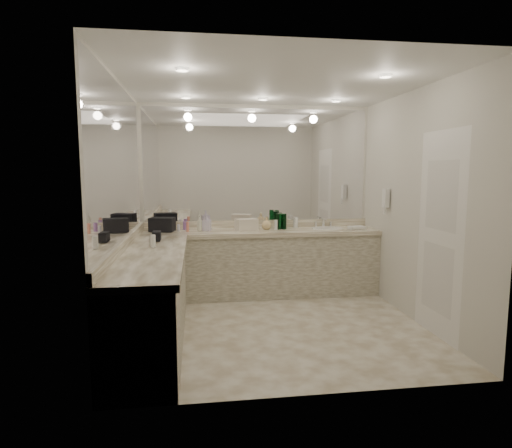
{
  "coord_description": "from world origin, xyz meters",
  "views": [
    {
      "loc": [
        -0.84,
        -4.48,
        1.69
      ],
      "look_at": [
        -0.16,
        0.4,
        1.08
      ],
      "focal_mm": 30.0,
      "sensor_mm": 36.0,
      "label": 1
    }
  ],
  "objects": [
    {
      "name": "backsplash_back",
      "position": [
        0.0,
        1.48,
        0.95
      ],
      "size": [
        3.2,
        0.04,
        0.1
      ],
      "primitive_type": "cube",
      "color": "#EEE5CB",
      "rests_on": "vanity_back_top"
    },
    {
      "name": "amenity_bottle_0",
      "position": [
        -1.26,
        1.33,
        0.96
      ],
      "size": [
        0.06,
        0.06,
        0.13
      ],
      "primitive_type": "cylinder",
      "color": "#9966B2",
      "rests_on": "vanity_back_top"
    },
    {
      "name": "cream_cosmetic_case",
      "position": [
        -0.19,
        1.18,
        0.98
      ],
      "size": [
        0.32,
        0.25,
        0.16
      ],
      "primitive_type": "cube",
      "rotation": [
        0.0,
        0.0,
        0.28
      ],
      "color": "beige",
      "rests_on": "vanity_back_top"
    },
    {
      "name": "faucet",
      "position": [
        0.95,
        1.41,
        0.97
      ],
      "size": [
        0.24,
        0.16,
        0.14
      ],
      "primitive_type": "cube",
      "color": "silver",
      "rests_on": "vanity_back_top"
    },
    {
      "name": "mirror_back",
      "position": [
        0.0,
        1.49,
        1.77
      ],
      "size": [
        3.12,
        0.01,
        1.55
      ],
      "primitive_type": "cube",
      "color": "white",
      "rests_on": "wall_back"
    },
    {
      "name": "door",
      "position": [
        1.59,
        -0.5,
        1.05
      ],
      "size": [
        0.02,
        0.82,
        2.1
      ],
      "primitive_type": "cube",
      "color": "white",
      "rests_on": "wall_right"
    },
    {
      "name": "sink",
      "position": [
        0.95,
        1.2,
        0.9
      ],
      "size": [
        0.44,
        0.44,
        0.03
      ],
      "primitive_type": "cylinder",
      "color": "white",
      "rests_on": "vanity_back_top"
    },
    {
      "name": "backsplash_left",
      "position": [
        -1.58,
        0.0,
        0.95
      ],
      "size": [
        0.04,
        3.0,
        0.1
      ],
      "primitive_type": "cube",
      "color": "#EEE5CB",
      "rests_on": "vanity_left_top"
    },
    {
      "name": "black_toiletry_bag",
      "position": [
        -1.3,
        1.17,
        0.99
      ],
      "size": [
        0.35,
        0.26,
        0.18
      ],
      "primitive_type": "cube",
      "rotation": [
        0.0,
        0.0,
        -0.22
      ],
      "color": "black",
      "rests_on": "vanity_back_top"
    },
    {
      "name": "green_bottle_2",
      "position": [
        0.31,
        1.25,
        1.0
      ],
      "size": [
        0.07,
        0.07,
        0.19
      ],
      "primitive_type": "cylinder",
      "color": "#0A511F",
      "rests_on": "vanity_back_top"
    },
    {
      "name": "wall_right",
      "position": [
        1.6,
        0.0,
        1.3
      ],
      "size": [
        0.02,
        3.0,
        2.6
      ],
      "primitive_type": "cube",
      "color": "beige",
      "rests_on": "floor"
    },
    {
      "name": "black_bag_spill",
      "position": [
        -1.3,
        0.44,
        0.95
      ],
      "size": [
        0.09,
        0.19,
        0.11
      ],
      "primitive_type": "cube",
      "rotation": [
        0.0,
        0.0,
        0.01
      ],
      "color": "black",
      "rests_on": "vanity_left_top"
    },
    {
      "name": "hand_towel",
      "position": [
        1.34,
        1.11,
        0.92
      ],
      "size": [
        0.24,
        0.18,
        0.04
      ],
      "primitive_type": "cube",
      "rotation": [
        0.0,
        0.0,
        0.15
      ],
      "color": "white",
      "rests_on": "vanity_back_top"
    },
    {
      "name": "vanity_back_base",
      "position": [
        0.0,
        1.2,
        0.42
      ],
      "size": [
        3.2,
        0.6,
        0.84
      ],
      "primitive_type": "cube",
      "color": "beige",
      "rests_on": "floor"
    },
    {
      "name": "vanity_back_top",
      "position": [
        0.0,
        1.19,
        0.87
      ],
      "size": [
        3.2,
        0.64,
        0.06
      ],
      "primitive_type": "cube",
      "color": "#EEE5CB",
      "rests_on": "vanity_back_base"
    },
    {
      "name": "soap_bottle_c",
      "position": [
        0.1,
        1.23,
        0.99
      ],
      "size": [
        0.17,
        0.17,
        0.17
      ],
      "primitive_type": "imported",
      "rotation": [
        0.0,
        0.0,
        0.36
      ],
      "color": "#DCBF84",
      "rests_on": "vanity_back_top"
    },
    {
      "name": "green_bottle_3",
      "position": [
        0.34,
        1.22,
        1.01
      ],
      "size": [
        0.07,
        0.07,
        0.21
      ],
      "primitive_type": "cylinder",
      "color": "#0A511F",
      "rests_on": "vanity_back_top"
    },
    {
      "name": "wall_left",
      "position": [
        -1.6,
        0.0,
        1.3
      ],
      "size": [
        0.02,
        3.0,
        2.6
      ],
      "primitive_type": "cube",
      "color": "beige",
      "rests_on": "floor"
    },
    {
      "name": "wall_phone",
      "position": [
        1.56,
        0.7,
        1.35
      ],
      "size": [
        0.06,
        0.1,
        0.24
      ],
      "primitive_type": "cube",
      "color": "white",
      "rests_on": "wall_right"
    },
    {
      "name": "ceiling",
      "position": [
        0.0,
        0.0,
        2.6
      ],
      "size": [
        3.2,
        3.2,
        0.0
      ],
      "primitive_type": "plane",
      "color": "white",
      "rests_on": "floor"
    },
    {
      "name": "soap_bottle_a",
      "position": [
        -0.81,
        1.19,
        1.0
      ],
      "size": [
        0.1,
        0.1,
        0.21
      ],
      "primitive_type": "imported",
      "rotation": [
        0.0,
        0.0,
        0.32
      ],
      "color": "silver",
      "rests_on": "vanity_back_top"
    },
    {
      "name": "vanity_left_top",
      "position": [
        -1.29,
        -0.3,
        0.87
      ],
      "size": [
        0.64,
        2.42,
        0.06
      ],
      "primitive_type": "cube",
      "color": "#EEE5CB",
      "rests_on": "vanity_left_base"
    },
    {
      "name": "soap_bottle_b",
      "position": [
        -0.71,
        1.2,
        1.01
      ],
      "size": [
        0.13,
        0.13,
        0.22
      ],
      "primitive_type": "imported",
      "rotation": [
        0.0,
        0.0,
        -0.32
      ],
      "color": "silver",
      "rests_on": "vanity_back_top"
    },
    {
      "name": "green_bottle_4",
      "position": [
        0.3,
        1.34,
        1.0
      ],
      "size": [
        0.07,
        0.07,
        0.21
      ],
      "primitive_type": "cylinder",
      "color": "#0A511F",
      "rests_on": "vanity_back_top"
    },
    {
      "name": "wall_back",
      "position": [
        0.0,
        1.5,
        1.3
      ],
      "size": [
        3.2,
        0.02,
        2.6
      ],
      "primitive_type": "cube",
      "color": "beige",
      "rests_on": "floor"
    },
    {
      "name": "vanity_left_base",
      "position": [
        -1.3,
        -0.3,
        0.42
      ],
      "size": [
        0.6,
        2.4,
        0.84
      ],
      "primitive_type": "cube",
      "color": "beige",
      "rests_on": "floor"
    },
    {
      "name": "lotion_left",
      "position": [
        -1.3,
        0.01,
        0.97
      ],
      "size": [
        0.06,
        0.06,
        0.13
      ],
      "primitive_type": "cylinder",
      "color": "white",
      "rests_on": "vanity_left_top"
    },
    {
      "name": "amenity_bottle_4",
      "position": [
        -1.0,
        1.35,
        0.96
      ],
      "size": [
        0.05,
        0.05,
        0.12
      ],
      "primitive_type": "cylinder",
      "color": "#9966B2",
      "rests_on": "vanity_back_top"
    },
    {
      "name": "mirror_left",
      "position": [
        -1.59,
        0.0,
        1.77
      ],
      "size": [
        0.01,
        2.92,
        1.55
      ],
      "primitive_type": "cube",
      "color": "white",
      "rests_on": "wall_left"
    },
    {
      "name": "green_bottle_1",
      "position": [
        0.36,
        1.34,
        0.99
      ],
      "size": [
        0.07,
        0.07,
        0.19
      ],
      "primitive_type": "cylinder",
      "color": "#0A511F",
      "rests_on": "vanity_back_top"
    },
    {
      "name": "floor",
      "position": [
        0.0,
        0.0,
        0.0
      ],
      "size": [
        3.2,
        3.2,
        0.0
      ],
      "primitive_type": "plane",
      "color": "beige",
      "rests_on": "ground"
    },
    {
      "name": "amenity_bottle_3",
      "position": [
        0.53,
        1.32,
        0.97
      ],
      "size": [
        0.06,
        0.06,
        0.15
      ],
      "primitive_type": "cylinder",
      "color": "white",
      "rests_on": "vanity_back_top"
    },
    {
      "name": "amenity_bottle_6",
      "position": [
        -1.09,
        1.21,
        0.95
      ],
      "size": [
        0.04,
        0.04,
        0.1
      ],
      "primitive_type": "cylinder",
      "color": "silver",
      "rests_on": "vanity_back_top"
    },
    {
      "name": "amenity_bottle_5",
      "position": [
        -0.97,
        1.15,
        0.97
      ],
      "size": [
        0.04,
        0.04,
        0.13
      ],
      "primitive_type": "cylinder",
      "color": "#E57F66",
      "rests_on": "vanity_back_top"
    },
    {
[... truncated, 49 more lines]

